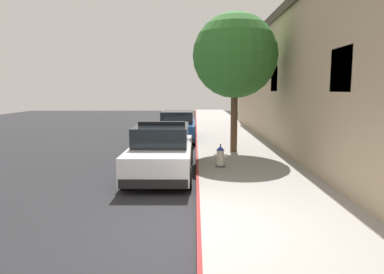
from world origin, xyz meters
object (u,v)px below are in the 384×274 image
Objects in this scene: police_cruiser at (162,151)px; street_tree at (235,56)px; parked_car_silver_ahead at (178,126)px; fire_hydrant at (220,156)px.

police_cruiser is 5.38m from street_tree.
police_cruiser is 7.74m from parked_car_silver_ahead.
street_tree is at bearing 75.61° from fire_hydrant.
parked_car_silver_ahead is 6.05m from street_tree.
parked_car_silver_ahead is at bearing 103.57° from fire_hydrant.
police_cruiser is 0.87× the size of street_tree.
parked_car_silver_ahead is 7.56m from fire_hydrant.
police_cruiser is 1.00× the size of parked_car_silver_ahead.
parked_car_silver_ahead is 6.37× the size of fire_hydrant.
police_cruiser is at bearing -128.38° from street_tree.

